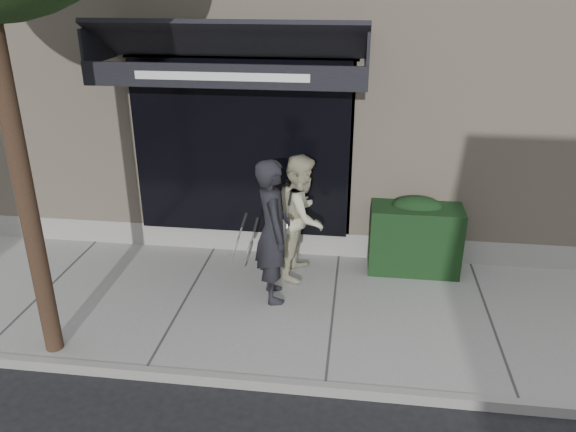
# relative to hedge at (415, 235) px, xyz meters

# --- Properties ---
(ground) EXTENTS (80.00, 80.00, 0.00)m
(ground) POSITION_rel_hedge_xyz_m (-1.10, -1.25, -0.66)
(ground) COLOR black
(ground) RESTS_ON ground
(sidewalk) EXTENTS (20.00, 3.00, 0.12)m
(sidewalk) POSITION_rel_hedge_xyz_m (-1.10, -1.25, -0.60)
(sidewalk) COLOR gray
(sidewalk) RESTS_ON ground
(curb) EXTENTS (20.00, 0.10, 0.14)m
(curb) POSITION_rel_hedge_xyz_m (-1.10, -2.80, -0.59)
(curb) COLOR gray
(curb) RESTS_ON ground
(building_facade) EXTENTS (14.30, 8.04, 5.64)m
(building_facade) POSITION_rel_hedge_xyz_m (-1.11, 3.71, 2.08)
(building_facade) COLOR #BBA78F
(building_facade) RESTS_ON ground
(hedge) EXTENTS (1.30, 0.70, 1.14)m
(hedge) POSITION_rel_hedge_xyz_m (0.00, 0.00, 0.00)
(hedge) COLOR black
(hedge) RESTS_ON sidewalk
(pedestrian_front) EXTENTS (0.85, 0.98, 1.95)m
(pedestrian_front) POSITION_rel_hedge_xyz_m (-1.93, -1.07, 0.43)
(pedestrian_front) COLOR black
(pedestrian_front) RESTS_ON sidewalk
(pedestrian_back) EXTENTS (0.79, 0.97, 1.80)m
(pedestrian_back) POSITION_rel_hedge_xyz_m (-1.63, -0.35, 0.36)
(pedestrian_back) COLOR beige
(pedestrian_back) RESTS_ON sidewalk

